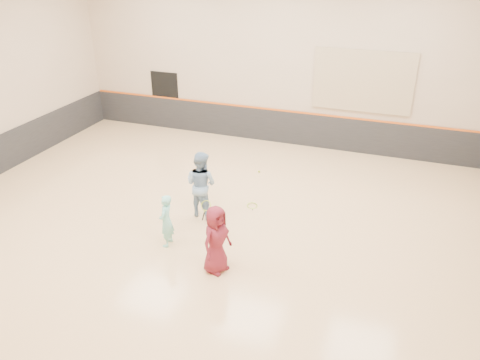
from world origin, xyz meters
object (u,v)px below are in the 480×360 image
(instructor, at_px, (201,184))
(spare_racket, at_px, (252,204))
(young_man, at_px, (216,240))
(girl, at_px, (166,221))

(instructor, bearing_deg, spare_racket, -128.98)
(young_man, bearing_deg, spare_racket, 21.80)
(instructor, height_order, young_man, instructor)
(girl, height_order, spare_racket, girl)
(young_man, relative_size, spare_racket, 2.44)
(girl, bearing_deg, spare_racket, 144.77)
(girl, bearing_deg, young_man, 64.07)
(young_man, xyz_separation_m, spare_racket, (-0.16, 2.95, -0.73))
(girl, relative_size, instructor, 0.73)
(young_man, bearing_deg, girl, 89.52)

